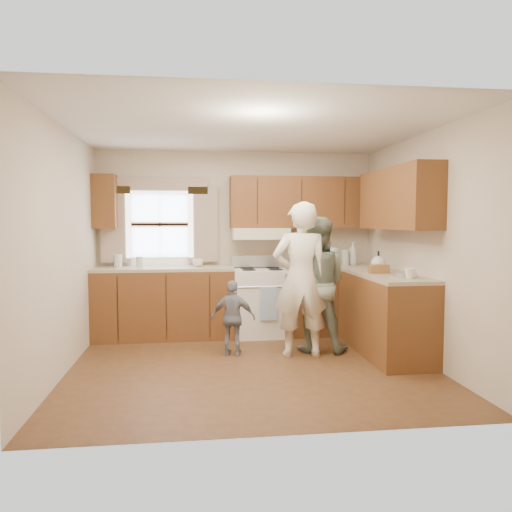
{
  "coord_description": "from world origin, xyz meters",
  "views": [
    {
      "loc": [
        -0.61,
        -5.18,
        1.54
      ],
      "look_at": [
        0.1,
        0.4,
        1.15
      ],
      "focal_mm": 35.0,
      "sensor_mm": 36.0,
      "label": 1
    }
  ],
  "objects": [
    {
      "name": "stove",
      "position": [
        0.3,
        1.44,
        0.47
      ],
      "size": [
        0.76,
        0.67,
        1.07
      ],
      "color": "silver",
      "rests_on": "ground"
    },
    {
      "name": "child",
      "position": [
        -0.16,
        0.47,
        0.43
      ],
      "size": [
        0.54,
        0.32,
        0.87
      ],
      "primitive_type": "imported",
      "rotation": [
        0.0,
        0.0,
        2.91
      ],
      "color": "gray",
      "rests_on": "ground"
    },
    {
      "name": "kitchen_fixtures",
      "position": [
        0.61,
        1.08,
        0.84
      ],
      "size": [
        3.8,
        2.25,
        2.15
      ],
      "color": "#4D2C10",
      "rests_on": "ground"
    },
    {
      "name": "woman_left",
      "position": [
        0.61,
        0.35,
        0.88
      ],
      "size": [
        0.66,
        0.45,
        1.76
      ],
      "primitive_type": "imported",
      "rotation": [
        0.0,
        0.0,
        3.09
      ],
      "color": "white",
      "rests_on": "ground"
    },
    {
      "name": "room",
      "position": [
        0.0,
        0.0,
        1.25
      ],
      "size": [
        3.8,
        3.8,
        3.8
      ],
      "color": "#482C16",
      "rests_on": "ground"
    },
    {
      "name": "woman_right",
      "position": [
        0.84,
        0.56,
        0.8
      ],
      "size": [
        0.93,
        0.83,
        1.59
      ],
      "primitive_type": "imported",
      "rotation": [
        0.0,
        0.0,
        2.8
      ],
      "color": "#233B2E",
      "rests_on": "ground"
    }
  ]
}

